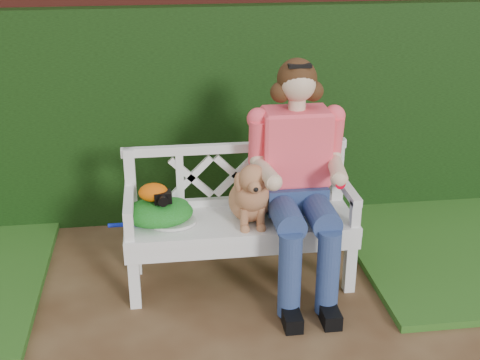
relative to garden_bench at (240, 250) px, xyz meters
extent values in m
plane|color=#402514|center=(-0.22, -0.62, -0.24)|extent=(60.00, 60.00, 0.00)
cube|color=#5C1E17|center=(-0.22, 1.28, 0.86)|extent=(10.00, 0.30, 2.20)
cube|color=#16370F|center=(-0.22, 1.06, 0.61)|extent=(10.00, 0.18, 1.70)
cube|color=black|center=(-0.50, -0.02, 0.43)|extent=(0.12, 0.09, 0.07)
ellipsoid|color=#C84F05|center=(-0.55, 0.01, 0.45)|extent=(0.21, 0.17, 0.12)
camera|label=1|loc=(-0.51, -3.74, 2.10)|focal=48.00mm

